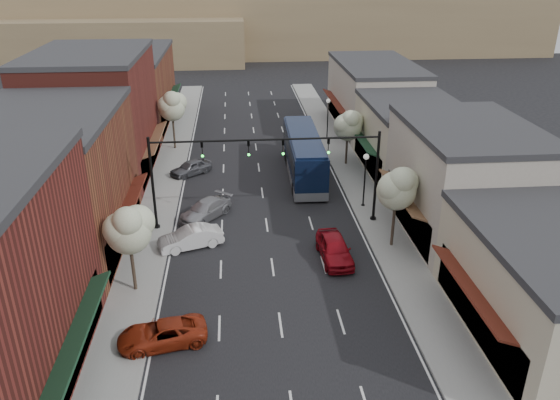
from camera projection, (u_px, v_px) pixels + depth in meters
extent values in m
plane|color=black|center=(275.00, 284.00, 33.10)|extent=(160.00, 160.00, 0.00)
cube|color=gray|center=(167.00, 175.00, 49.23)|extent=(2.80, 73.00, 0.15)
cube|color=gray|center=(350.00, 170.00, 50.52)|extent=(2.80, 73.00, 0.15)
cube|color=gray|center=(182.00, 175.00, 49.33)|extent=(0.25, 73.00, 0.17)
cube|color=gray|center=(335.00, 170.00, 50.42)|extent=(0.25, 73.00, 0.17)
cube|color=black|center=(64.00, 363.00, 24.39)|extent=(0.60, 11.90, 2.60)
cube|color=#163722|center=(77.00, 335.00, 23.84)|extent=(1.07, 9.80, 0.49)
cube|color=brown|center=(50.00, 186.00, 35.60)|extent=(9.00, 14.00, 9.00)
cube|color=#2D2D30|center=(36.00, 115.00, 33.66)|extent=(9.20, 14.10, 0.40)
cube|color=black|center=(120.00, 223.00, 37.11)|extent=(0.60, 11.90, 2.60)
cube|color=#5B2014|center=(130.00, 202.00, 36.56)|extent=(1.07, 9.80, 0.49)
cube|color=maroon|center=(96.00, 117.00, 48.01)|extent=(9.00, 14.00, 10.50)
cube|color=#2D2D30|center=(87.00, 53.00, 45.77)|extent=(9.20, 14.10, 0.40)
cube|color=black|center=(148.00, 154.00, 49.83)|extent=(0.60, 11.90, 2.60)
cube|color=brown|center=(155.00, 138.00, 49.28)|extent=(1.07, 9.80, 0.49)
cube|color=brown|center=(128.00, 90.00, 63.05)|extent=(9.00, 18.00, 8.00)
cube|color=#2D2D30|center=(124.00, 53.00, 61.33)|extent=(9.20, 18.10, 0.40)
cube|color=black|center=(166.00, 109.00, 64.36)|extent=(0.60, 15.30, 2.60)
cube|color=#163722|center=(172.00, 97.00, 63.81)|extent=(1.07, 12.60, 0.49)
cube|color=#B6AD91|center=(555.00, 291.00, 27.59)|extent=(8.00, 12.00, 5.50)
cube|color=black|center=(481.00, 313.00, 27.77)|extent=(0.60, 10.20, 2.60)
cube|color=#5B2014|center=(470.00, 289.00, 27.09)|extent=(1.07, 8.40, 0.49)
cube|color=#ADA294|center=(465.00, 182.00, 38.08)|extent=(8.00, 12.00, 7.50)
cube|color=#2D2D30|center=(473.00, 128.00, 36.45)|extent=(8.20, 12.10, 0.40)
cube|color=black|center=(410.00, 212.00, 38.67)|extent=(0.60, 10.20, 2.60)
cube|color=brown|center=(401.00, 193.00, 38.00)|extent=(1.07, 8.40, 0.49)
cube|color=#B6AD91|center=(412.00, 140.00, 49.29)|extent=(8.00, 12.00, 6.00)
cube|color=#2D2D30|center=(415.00, 105.00, 47.97)|extent=(8.20, 12.10, 0.40)
cube|color=black|center=(370.00, 155.00, 49.57)|extent=(0.60, 10.20, 2.60)
cube|color=#163722|center=(363.00, 140.00, 48.90)|extent=(1.07, 8.40, 0.49)
cube|color=#ADA294|center=(375.00, 97.00, 61.80)|extent=(8.00, 16.00, 7.00)
cube|color=#2D2D30|center=(377.00, 64.00, 60.28)|extent=(8.20, 16.10, 0.40)
cube|color=black|center=(342.00, 114.00, 62.29)|extent=(0.60, 13.60, 2.60)
cube|color=#5B2014|center=(335.00, 102.00, 61.61)|extent=(1.07, 11.20, 0.49)
cube|color=#7A6647|center=(242.00, 20.00, 112.39)|extent=(120.00, 30.00, 12.00)
cube|color=#7A6647|center=(107.00, 40.00, 100.38)|extent=(50.00, 20.00, 8.00)
cylinder|color=black|center=(373.00, 219.00, 40.92)|extent=(0.44, 0.44, 0.30)
cylinder|color=black|center=(376.00, 178.00, 39.55)|extent=(0.20, 0.20, 7.00)
cylinder|color=black|center=(323.00, 138.00, 37.96)|extent=(8.00, 0.14, 0.14)
imported|color=black|center=(328.00, 146.00, 38.24)|extent=(0.18, 0.46, 1.10)
sphere|color=#19E533|center=(328.00, 152.00, 38.31)|extent=(0.18, 0.18, 0.18)
imported|color=black|center=(283.00, 147.00, 37.99)|extent=(0.18, 0.46, 1.10)
sphere|color=#19E533|center=(283.00, 154.00, 38.06)|extent=(0.18, 0.18, 0.18)
cylinder|color=black|center=(157.00, 227.00, 39.69)|extent=(0.44, 0.44, 0.30)
cylinder|color=black|center=(153.00, 185.00, 38.31)|extent=(0.20, 0.20, 7.00)
cylinder|color=black|center=(208.00, 141.00, 37.35)|extent=(8.00, 0.14, 0.14)
imported|color=black|center=(202.00, 150.00, 37.56)|extent=(0.18, 0.46, 1.10)
sphere|color=#19E533|center=(202.00, 156.00, 37.63)|extent=(0.18, 0.18, 0.18)
imported|color=black|center=(249.00, 148.00, 37.81)|extent=(0.18, 0.46, 1.10)
sphere|color=#19E533|center=(249.00, 155.00, 37.87)|extent=(0.18, 0.18, 0.18)
cylinder|color=#47382B|center=(393.00, 222.00, 36.61)|extent=(0.20, 0.20, 3.71)
sphere|color=#ADBC91|center=(396.00, 191.00, 35.66)|extent=(2.60, 2.60, 2.60)
sphere|color=#ADBC91|center=(403.00, 182.00, 35.78)|extent=(2.00, 2.00, 2.00)
sphere|color=#ADBC91|center=(392.00, 188.00, 35.21)|extent=(1.90, 1.90, 1.90)
sphere|color=#ADBC91|center=(401.00, 180.00, 34.83)|extent=(1.70, 1.70, 1.70)
cylinder|color=#47382B|center=(347.00, 148.00, 51.23)|extent=(0.20, 0.20, 3.33)
sphere|color=#ADBC91|center=(348.00, 127.00, 50.37)|extent=(2.60, 2.60, 2.60)
sphere|color=#ADBC91|center=(353.00, 121.00, 50.51)|extent=(2.00, 2.00, 2.00)
sphere|color=#ADBC91|center=(344.00, 125.00, 49.94)|extent=(1.90, 1.90, 1.90)
sphere|color=#ADBC91|center=(350.00, 120.00, 49.58)|extent=(1.70, 1.70, 1.70)
cylinder|color=#47382B|center=(133.00, 265.00, 31.73)|extent=(0.20, 0.20, 3.52)
sphere|color=#ADBC91|center=(129.00, 232.00, 30.83)|extent=(2.60, 2.60, 2.60)
sphere|color=#ADBC91|center=(137.00, 222.00, 30.96)|extent=(2.00, 2.00, 2.00)
sphere|color=#ADBC91|center=(120.00, 229.00, 30.39)|extent=(1.90, 1.90, 1.90)
sphere|color=#ADBC91|center=(127.00, 222.00, 30.02)|extent=(1.70, 1.70, 1.70)
cylinder|color=#47382B|center=(174.00, 131.00, 55.29)|extent=(0.20, 0.20, 3.84)
sphere|color=#ADBC91|center=(172.00, 108.00, 54.30)|extent=(2.60, 2.60, 2.60)
sphere|color=#ADBC91|center=(177.00, 102.00, 54.42)|extent=(2.00, 2.00, 2.00)
sphere|color=#ADBC91|center=(167.00, 105.00, 53.85)|extent=(1.90, 1.90, 1.90)
sphere|color=#ADBC91|center=(172.00, 100.00, 53.46)|extent=(1.70, 1.70, 1.70)
cylinder|color=black|center=(363.00, 206.00, 43.20)|extent=(0.28, 0.28, 0.20)
cylinder|color=black|center=(364.00, 184.00, 42.42)|extent=(0.12, 0.12, 4.00)
sphere|color=white|center=(366.00, 157.00, 41.51)|extent=(0.44, 0.44, 0.44)
cylinder|color=black|center=(327.00, 138.00, 59.10)|extent=(0.28, 0.28, 0.20)
cylinder|color=black|center=(328.00, 121.00, 58.32)|extent=(0.12, 0.12, 4.00)
sphere|color=white|center=(328.00, 101.00, 57.40)|extent=(0.44, 0.44, 0.44)
cube|color=black|center=(304.00, 154.00, 48.61)|extent=(2.98, 12.65, 3.22)
cube|color=#595B60|center=(303.00, 169.00, 49.22)|extent=(3.00, 12.67, 0.73)
cube|color=black|center=(304.00, 149.00, 48.42)|extent=(3.02, 11.64, 1.15)
cube|color=black|center=(304.00, 136.00, 47.92)|extent=(2.75, 12.14, 0.26)
cube|color=black|center=(312.00, 172.00, 42.65)|extent=(2.18, 0.12, 1.26)
cylinder|color=black|center=(294.00, 189.00, 45.15)|extent=(0.36, 1.10, 1.09)
cylinder|color=black|center=(324.00, 188.00, 45.29)|extent=(0.36, 1.10, 1.09)
cylinder|color=black|center=(286.00, 155.00, 52.78)|extent=(0.36, 1.10, 1.09)
cylinder|color=black|center=(312.00, 155.00, 52.93)|extent=(0.36, 1.10, 1.09)
cylinder|color=black|center=(288.00, 160.00, 51.45)|extent=(0.36, 1.10, 1.09)
cylinder|color=black|center=(314.00, 160.00, 51.59)|extent=(0.36, 1.10, 1.09)
imported|color=maroon|center=(334.00, 248.00, 35.50)|extent=(2.11, 4.78, 1.60)
imported|color=maroon|center=(162.00, 334.00, 27.78)|extent=(4.85, 2.96, 1.26)
imported|color=white|center=(191.00, 238.00, 37.00)|extent=(4.63, 2.89, 1.44)
imported|color=#96969B|center=(205.00, 210.00, 41.16)|extent=(4.47, 4.88, 1.37)
imported|color=#525359|center=(191.00, 168.00, 49.31)|extent=(4.09, 3.75, 1.35)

